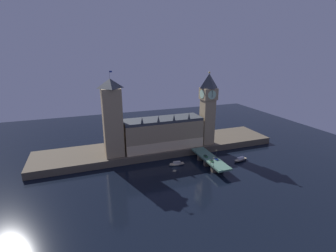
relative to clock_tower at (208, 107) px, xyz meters
The scene contains 16 objects.
ground_plane 65.04m from the clock_tower, 147.78° to the right, with size 400.00×400.00×0.00m, color black.
embankment 58.44m from the clock_tower, 164.20° to the left, with size 220.00×42.00×6.01m.
parliament_hall 47.20m from the clock_tower, behind, with size 69.72×22.81×32.17m.
clock_tower is the anchor object (origin of this frame).
victoria_tower 85.38m from the clock_tower, behind, with size 15.10×15.10×69.20m.
bridge 50.37m from the clock_tower, 113.22° to the right, with size 11.70×46.00×6.53m.
car_northbound_lead 47.51m from the clock_tower, 119.14° to the right, with size 1.90×4.21×1.52m.
car_northbound_trail 53.84m from the clock_tower, 112.88° to the right, with size 1.95×4.13×1.31m.
car_southbound_lead 51.07m from the clock_tower, 106.87° to the right, with size 1.88×3.92×1.51m.
pedestrian_near_rail 56.87m from the clock_tower, 114.22° to the right, with size 0.38×0.38×1.79m.
pedestrian_mid_walk 47.25m from the clock_tower, 104.85° to the right, with size 0.38×0.38×1.85m.
street_lamp_near 58.65m from the clock_tower, 112.42° to the right, with size 1.34×0.60×7.33m.
street_lamp_mid 44.97m from the clock_tower, 104.31° to the right, with size 1.34×0.60×6.18m.
street_lamp_far 40.20m from the clock_tower, 138.21° to the right, with size 1.34×0.60×5.86m.
boat_upstream 60.31m from the clock_tower, 149.69° to the right, with size 13.19×4.83×3.21m.
boat_downstream 54.48m from the clock_tower, 67.00° to the right, with size 14.36×6.59×3.59m.
Camera 1 is at (-65.13, -163.42, 88.28)m, focal length 26.00 mm.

